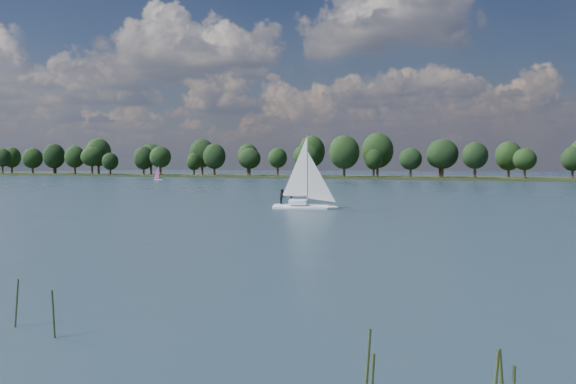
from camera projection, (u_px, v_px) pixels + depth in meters
The scene contains 6 objects.
ground at pixel (463, 193), 119.51m from camera, with size 700.00×700.00×0.00m, color #233342.
far_shore at pixel (528, 180), 219.73m from camera, with size 660.00×40.00×1.50m, color black.
sailboat at pixel (301, 187), 78.16m from camera, with size 7.46×4.19×9.47m.
dinghy_pink at pixel (159, 177), 217.22m from camera, with size 3.29×2.37×4.90m.
pontoon at pixel (112, 176), 280.89m from camera, with size 4.00×2.00×0.50m, color #505254.
treeline at pixel (479, 156), 223.29m from camera, with size 562.88×73.32×18.90m.
Camera 1 is at (23.73, -21.50, 5.52)m, focal length 40.00 mm.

